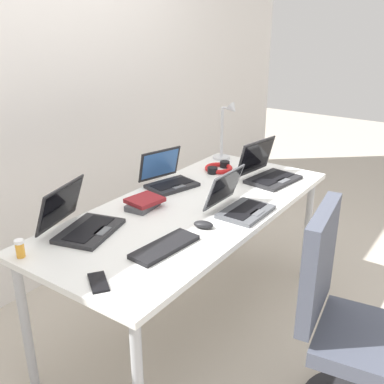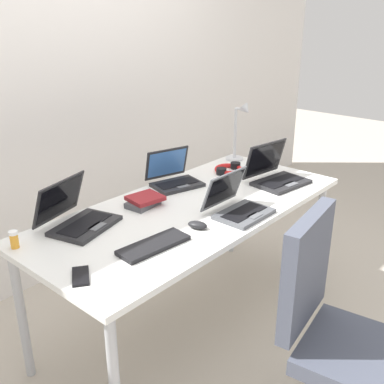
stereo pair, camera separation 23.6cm
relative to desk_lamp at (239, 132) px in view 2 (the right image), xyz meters
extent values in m
plane|color=#B7AD9E|center=(-0.80, -0.28, -0.94)|extent=(12.00, 12.00, 0.00)
cube|color=silver|center=(-0.80, 0.82, 0.36)|extent=(6.00, 0.12, 2.60)
cube|color=white|center=(-0.80, -0.28, -0.21)|extent=(1.80, 0.80, 0.03)
cylinder|color=#B2B5BA|center=(0.04, -0.62, -0.58)|extent=(0.04, 0.04, 0.71)
cylinder|color=#B2B5BA|center=(-1.64, 0.06, -0.58)|extent=(0.04, 0.04, 0.71)
cylinder|color=#B2B5BA|center=(0.04, 0.06, -0.58)|extent=(0.04, 0.04, 0.71)
cylinder|color=silver|center=(0.00, 0.03, -0.19)|extent=(0.12, 0.12, 0.02)
cylinder|color=silver|center=(0.00, 0.03, -0.01)|extent=(0.02, 0.02, 0.34)
cylinder|color=silver|center=(0.00, -0.01, 0.16)|extent=(0.01, 0.08, 0.01)
cone|color=silver|center=(0.00, -0.05, 0.16)|extent=(0.07, 0.09, 0.09)
cube|color=#232326|center=(-0.21, -0.46, -0.19)|extent=(0.35, 0.26, 0.02)
cube|color=black|center=(-0.21, -0.46, -0.18)|extent=(0.29, 0.16, 0.00)
cube|color=#595B60|center=(-0.22, -0.53, -0.18)|extent=(0.09, 0.06, 0.00)
cube|color=#232326|center=(-0.19, -0.32, -0.07)|extent=(0.32, 0.11, 0.21)
cube|color=black|center=(-0.19, -0.33, -0.07)|extent=(0.29, 0.09, 0.18)
cube|color=#232326|center=(-0.64, -0.02, -0.19)|extent=(0.32, 0.26, 0.02)
cube|color=black|center=(-0.64, -0.02, -0.18)|extent=(0.26, 0.16, 0.00)
cube|color=#595B60|center=(-0.65, -0.08, -0.18)|extent=(0.09, 0.06, 0.00)
cube|color=#232326|center=(-0.61, 0.09, -0.09)|extent=(0.28, 0.13, 0.18)
cube|color=#3F72BF|center=(-0.61, 0.09, -0.08)|extent=(0.25, 0.11, 0.15)
cube|color=#232326|center=(-1.32, -0.06, -0.19)|extent=(0.36, 0.29, 0.02)
cube|color=black|center=(-1.32, -0.06, -0.18)|extent=(0.30, 0.19, 0.00)
cube|color=#595B60|center=(-1.31, -0.13, -0.18)|extent=(0.10, 0.07, 0.00)
cube|color=#232326|center=(-1.36, 0.07, -0.08)|extent=(0.32, 0.16, 0.20)
cube|color=black|center=(-1.36, 0.07, -0.07)|extent=(0.29, 0.14, 0.17)
cube|color=#515459|center=(-0.72, -0.55, -0.19)|extent=(0.29, 0.20, 0.02)
cube|color=black|center=(-0.72, -0.55, -0.18)|extent=(0.25, 0.11, 0.00)
cube|color=#595B60|center=(-0.72, -0.62, -0.18)|extent=(0.08, 0.04, 0.00)
cube|color=#515459|center=(-0.72, -0.42, -0.08)|extent=(0.29, 0.08, 0.19)
cube|color=black|center=(-0.72, -0.43, -0.08)|extent=(0.26, 0.06, 0.16)
cube|color=black|center=(-1.25, -0.44, -0.19)|extent=(0.34, 0.15, 0.02)
ellipsoid|color=black|center=(-0.98, -0.47, -0.18)|extent=(0.08, 0.11, 0.03)
cube|color=black|center=(-1.60, -0.40, -0.19)|extent=(0.13, 0.15, 0.01)
torus|color=red|center=(-0.23, -0.08, -0.18)|extent=(0.18, 0.18, 0.03)
cylinder|color=black|center=(-0.30, -0.08, -0.18)|extent=(0.06, 0.06, 0.04)
cylinder|color=black|center=(-0.15, -0.08, -0.18)|extent=(0.06, 0.06, 0.04)
cylinder|color=gold|center=(-1.64, 0.01, -0.16)|extent=(0.04, 0.04, 0.06)
cylinder|color=white|center=(-1.64, 0.01, -0.13)|extent=(0.04, 0.04, 0.01)
cube|color=#4C4C51|center=(-0.97, -0.08, -0.18)|extent=(0.18, 0.13, 0.03)
cube|color=maroon|center=(-0.95, -0.08, -0.16)|extent=(0.19, 0.17, 0.02)
cube|color=#474C5B|center=(-0.93, -1.28, -0.52)|extent=(0.50, 0.50, 0.07)
cube|color=#474C5B|center=(-0.96, -1.03, -0.21)|extent=(0.42, 0.12, 0.48)
camera|label=1|loc=(-2.60, -1.53, 0.76)|focal=42.62mm
camera|label=2|loc=(-2.46, -1.72, 0.76)|focal=42.62mm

